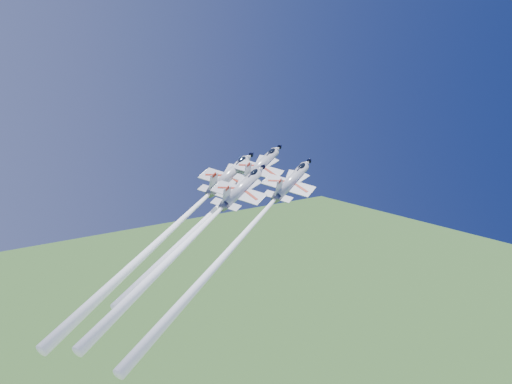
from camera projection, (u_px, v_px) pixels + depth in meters
jet_lead at (218, 207)px, 108.31m from camera, size 38.10×22.00×37.71m
jet_left at (176, 225)px, 105.84m from camera, size 42.27×24.45×42.64m
jet_right at (241, 237)px, 99.96m from camera, size 41.45×24.05×43.58m
jet_slot at (195, 235)px, 98.50m from camera, size 37.05×21.37×36.13m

